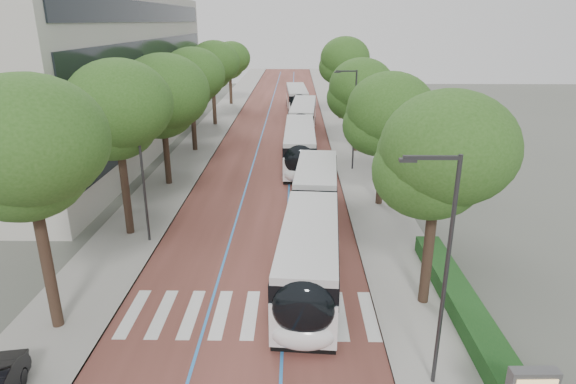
{
  "coord_description": "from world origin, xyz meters",
  "views": [
    {
      "loc": [
        2.06,
        -16.37,
        11.73
      ],
      "look_at": [
        1.65,
        9.73,
        2.4
      ],
      "focal_mm": 30.0,
      "sensor_mm": 36.0,
      "label": 1
    }
  ],
  "objects": [
    {
      "name": "ground",
      "position": [
        0.0,
        0.0,
        0.0
      ],
      "size": [
        160.0,
        160.0,
        0.0
      ],
      "primitive_type": "plane",
      "color": "#51544C",
      "rests_on": "ground"
    },
    {
      "name": "road",
      "position": [
        0.0,
        40.0,
        0.01
      ],
      "size": [
        11.0,
        140.0,
        0.02
      ],
      "primitive_type": "cube",
      "color": "brown",
      "rests_on": "ground"
    },
    {
      "name": "sidewalk_left",
      "position": [
        -7.5,
        40.0,
        0.06
      ],
      "size": [
        4.0,
        140.0,
        0.12
      ],
      "primitive_type": "cube",
      "color": "#98958F",
      "rests_on": "ground"
    },
    {
      "name": "sidewalk_right",
      "position": [
        7.5,
        40.0,
        0.06
      ],
      "size": [
        4.0,
        140.0,
        0.12
      ],
      "primitive_type": "cube",
      "color": "#98958F",
      "rests_on": "ground"
    },
    {
      "name": "kerb_left",
      "position": [
        -5.6,
        40.0,
        0.06
      ],
      "size": [
        0.2,
        140.0,
        0.14
      ],
      "primitive_type": "cube",
      "color": "gray",
      "rests_on": "ground"
    },
    {
      "name": "kerb_right",
      "position": [
        5.6,
        40.0,
        0.06
      ],
      "size": [
        0.2,
        140.0,
        0.14
      ],
      "primitive_type": "cube",
      "color": "gray",
      "rests_on": "ground"
    },
    {
      "name": "zebra_crossing",
      "position": [
        0.2,
        1.0,
        0.03
      ],
      "size": [
        10.55,
        3.6,
        0.01
      ],
      "color": "silver",
      "rests_on": "ground"
    },
    {
      "name": "lane_line_left",
      "position": [
        -1.6,
        40.0,
        0.02
      ],
      "size": [
        0.12,
        126.0,
        0.01
      ],
      "primitive_type": "cube",
      "color": "#297ACE",
      "rests_on": "road"
    },
    {
      "name": "lane_line_right",
      "position": [
        1.6,
        40.0,
        0.02
      ],
      "size": [
        0.12,
        126.0,
        0.01
      ],
      "primitive_type": "cube",
      "color": "#297ACE",
      "rests_on": "road"
    },
    {
      "name": "office_building",
      "position": [
        -19.47,
        28.0,
        7.0
      ],
      "size": [
        18.11,
        40.0,
        14.0
      ],
      "color": "#B9B5AC",
      "rests_on": "ground"
    },
    {
      "name": "hedge",
      "position": [
        9.1,
        0.0,
        0.52
      ],
      "size": [
        1.2,
        14.0,
        0.8
      ],
      "primitive_type": "cube",
      "color": "#164019",
      "rests_on": "sidewalk_right"
    },
    {
      "name": "streetlight_near",
      "position": [
        6.62,
        -3.0,
        4.82
      ],
      "size": [
        1.82,
        0.2,
        8.0
      ],
      "color": "#2F2F31",
      "rests_on": "sidewalk_right"
    },
    {
      "name": "streetlight_far",
      "position": [
        6.62,
        22.0,
        4.82
      ],
      "size": [
        1.82,
        0.2,
        8.0
      ],
      "color": "#2F2F31",
      "rests_on": "sidewalk_right"
    },
    {
      "name": "lamp_post_left",
      "position": [
        -6.1,
        8.0,
        4.12
      ],
      "size": [
        0.14,
        0.14,
        8.0
      ],
      "primitive_type": "cylinder",
      "color": "#2F2F31",
      "rests_on": "sidewalk_left"
    },
    {
      "name": "trees_left",
      "position": [
        -7.5,
        24.79,
        6.58
      ],
      "size": [
        6.36,
        60.46,
        9.53
      ],
      "color": "black",
      "rests_on": "ground"
    },
    {
      "name": "trees_right",
      "position": [
        7.7,
        24.16,
        6.19
      ],
      "size": [
        5.97,
        47.64,
        9.4
      ],
      "color": "black",
      "rests_on": "ground"
    },
    {
      "name": "lead_bus",
      "position": [
        2.99,
        6.81,
        1.63
      ],
      "size": [
        3.82,
        18.53,
        3.2
      ],
      "rotation": [
        0.0,
        0.0,
        -0.07
      ],
      "color": "black",
      "rests_on": "ground"
    },
    {
      "name": "bus_queued_0",
      "position": [
        2.42,
        23.33,
        1.62
      ],
      "size": [
        2.64,
        12.42,
        3.2
      ],
      "rotation": [
        0.0,
        0.0,
        -0.01
      ],
      "color": "white",
      "rests_on": "ground"
    },
    {
      "name": "bus_queued_1",
      "position": [
        2.9,
        36.02,
        1.62
      ],
      "size": [
        3.21,
        12.52,
        3.2
      ],
      "rotation": [
        0.0,
        0.0,
        -0.06
      ],
      "color": "white",
      "rests_on": "ground"
    },
    {
      "name": "bus_queued_2",
      "position": [
        2.23,
        49.03,
        1.62
      ],
      "size": [
        3.09,
        12.5,
        3.2
      ],
      "rotation": [
        0.0,
        0.0,
        0.05
      ],
      "color": "white",
      "rests_on": "ground"
    }
  ]
}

